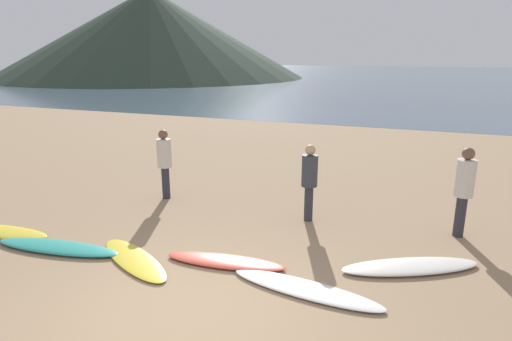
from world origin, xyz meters
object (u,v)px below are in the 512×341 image
at_px(surfboard_3, 225,261).
at_px(person_2, 164,158).
at_px(surfboard_1, 57,247).
at_px(surfboard_5, 410,266).
at_px(surfboard_2, 134,259).
at_px(person_0, 309,177).
at_px(surfboard_4, 305,289).
at_px(person_1, 464,185).

bearing_deg(surfboard_3, person_2, 130.51).
distance_m(surfboard_1, person_2, 3.16).
distance_m(surfboard_3, person_2, 3.71).
xyz_separation_m(surfboard_5, person_2, (-5.41, 1.53, 0.90)).
relative_size(surfboard_2, person_0, 1.25).
xyz_separation_m(surfboard_4, person_0, (-0.65, 2.62, 0.88)).
height_order(surfboard_5, person_1, person_1).
bearing_deg(surfboard_3, surfboard_4, -20.47).
xyz_separation_m(surfboard_3, surfboard_4, (1.40, -0.33, -0.01)).
bearing_deg(surfboard_2, person_2, 142.13).
bearing_deg(person_0, surfboard_1, 174.02).
distance_m(person_0, person_2, 3.41).
bearing_deg(surfboard_2, surfboard_1, -145.93).
distance_m(surfboard_2, person_2, 3.27).
bearing_deg(surfboard_5, surfboard_3, 169.46).
relative_size(surfboard_3, person_0, 1.26).
bearing_deg(person_1, surfboard_1, -141.19).
height_order(surfboard_2, person_2, person_2).
distance_m(surfboard_3, surfboard_4, 1.44).
bearing_deg(surfboard_5, surfboard_2, 169.44).
bearing_deg(person_2, surfboard_2, 143.29).
height_order(surfboard_2, person_1, person_1).
height_order(surfboard_3, person_2, person_2).
bearing_deg(surfboard_1, surfboard_4, -3.69).
relative_size(surfboard_2, surfboard_4, 0.85).
xyz_separation_m(surfboard_2, surfboard_5, (4.16, 1.35, 0.02)).
bearing_deg(surfboard_4, person_0, 110.95).
height_order(surfboard_1, surfboard_2, surfboard_1).
bearing_deg(person_0, person_2, 133.34).
relative_size(surfboard_2, surfboard_3, 0.98).
height_order(surfboard_4, person_0, person_0).
xyz_separation_m(person_1, person_2, (-6.16, -0.13, -0.04)).
distance_m(surfboard_2, surfboard_5, 4.38).
distance_m(surfboard_5, person_2, 5.69).
xyz_separation_m(surfboard_2, person_1, (4.92, 3.00, 0.95)).
relative_size(surfboard_2, surfboard_5, 0.87).
distance_m(surfboard_1, person_1, 7.18).
xyz_separation_m(surfboard_4, person_2, (-4.06, 2.75, 0.91)).
xyz_separation_m(surfboard_2, person_0, (2.16, 2.74, 0.88)).
xyz_separation_m(surfboard_1, person_1, (6.39, 3.14, 0.93)).
bearing_deg(surfboard_1, person_0, 31.19).
height_order(surfboard_2, surfboard_4, surfboard_4).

